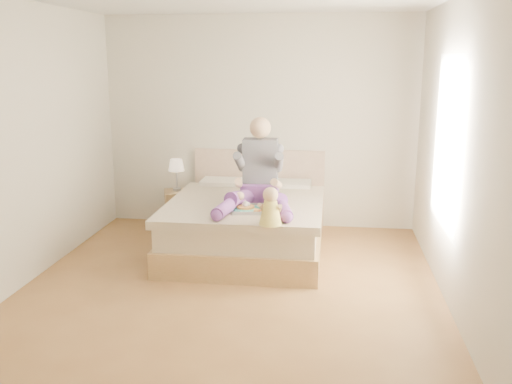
# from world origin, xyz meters

# --- Properties ---
(room) EXTENTS (4.02, 4.22, 2.71)m
(room) POSITION_xyz_m (0.08, 0.01, 1.51)
(room) COLOR brown
(room) RESTS_ON ground
(bed) EXTENTS (1.70, 2.18, 1.00)m
(bed) POSITION_xyz_m (0.00, 1.08, 0.32)
(bed) COLOR olive
(bed) RESTS_ON ground
(nightstand) EXTENTS (0.49, 0.46, 0.48)m
(nightstand) POSITION_xyz_m (-1.00, 1.81, 0.24)
(nightstand) COLOR olive
(nightstand) RESTS_ON ground
(lamp) EXTENTS (0.20, 0.20, 0.41)m
(lamp) POSITION_xyz_m (-1.04, 1.81, 0.80)
(lamp) COLOR #B4B5BB
(lamp) RESTS_ON nightstand
(adult) EXTENTS (0.81, 1.15, 0.96)m
(adult) POSITION_xyz_m (0.15, 0.83, 0.89)
(adult) COLOR #60327D
(adult) RESTS_ON bed
(tray) EXTENTS (0.52, 0.43, 0.14)m
(tray) POSITION_xyz_m (0.15, 0.52, 0.64)
(tray) COLOR #B4B5BB
(tray) RESTS_ON bed
(baby) EXTENTS (0.24, 0.33, 0.37)m
(baby) POSITION_xyz_m (0.37, 0.03, 0.76)
(baby) COLOR #EFD84B
(baby) RESTS_ON bed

